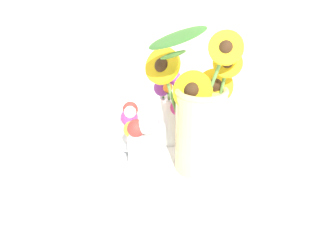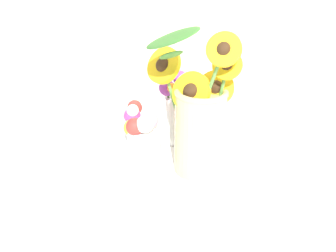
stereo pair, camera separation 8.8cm
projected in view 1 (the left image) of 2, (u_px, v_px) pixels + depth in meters
ground_plane at (156, 199)px, 0.86m from camera, size 6.00×6.00×0.00m
serving_tray at (168, 169)px, 0.95m from camera, size 0.46×0.46×0.02m
mason_jar_sunflowers at (199, 118)px, 0.88m from camera, size 0.24×0.19×0.37m
vase_small_center at (144, 143)px, 0.90m from camera, size 0.08×0.09×0.15m
vase_bulb_right at (129, 128)px, 0.98m from camera, size 0.07×0.07×0.13m
vase_small_back at (172, 111)px, 1.01m from camera, size 0.09×0.09×0.19m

